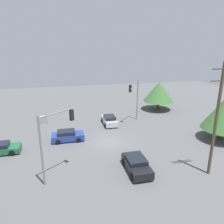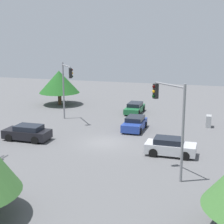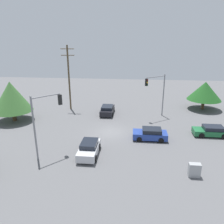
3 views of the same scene
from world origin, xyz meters
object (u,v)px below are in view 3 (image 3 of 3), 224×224
at_px(traffic_signal_main, 45,115).
at_px(traffic_signal_cross, 157,89).
at_px(sedan_dark, 107,110).
at_px(sedan_silver, 89,149).
at_px(sedan_green, 211,131).
at_px(sedan_blue, 150,134).
at_px(electrical_cabinet, 194,170).

bearing_deg(traffic_signal_main, traffic_signal_cross, -0.17).
relative_size(sedan_dark, traffic_signal_main, 0.66).
distance_m(sedan_silver, sedan_dark, 13.28).
bearing_deg(sedan_silver, sedan_green, -156.11).
bearing_deg(sedan_dark, traffic_signal_cross, -4.45).
bearing_deg(sedan_green, sedan_blue, 103.24).
relative_size(sedan_blue, electrical_cabinet, 3.24).
bearing_deg(traffic_signal_main, electrical_cabinet, -56.56).
relative_size(sedan_blue, traffic_signal_main, 0.62).
height_order(sedan_blue, traffic_signal_main, traffic_signal_main).
relative_size(sedan_dark, sedan_blue, 1.05).
bearing_deg(electrical_cabinet, sedan_green, 64.70).
xyz_separation_m(sedan_dark, traffic_signal_main, (-4.48, -13.80, 3.75)).
bearing_deg(traffic_signal_cross, sedan_green, 97.48).
relative_size(sedan_blue, traffic_signal_cross, 0.62).
bearing_deg(sedan_dark, sedan_silver, -91.14).
relative_size(traffic_signal_cross, electrical_cabinet, 5.20).
height_order(traffic_signal_cross, electrical_cabinet, traffic_signal_cross).
relative_size(sedan_silver, traffic_signal_main, 0.61).
height_order(sedan_dark, traffic_signal_cross, traffic_signal_cross).
relative_size(sedan_silver, sedan_green, 0.94).
distance_m(sedan_dark, sedan_green, 15.65).
bearing_deg(sedan_blue, sedan_dark, 35.85).
distance_m(sedan_blue, traffic_signal_cross, 9.10).
xyz_separation_m(sedan_silver, electrical_cabinet, (10.00, -2.76, -0.08)).
relative_size(sedan_green, traffic_signal_main, 0.66).
relative_size(traffic_signal_main, electrical_cabinet, 5.22).
height_order(traffic_signal_main, traffic_signal_cross, traffic_signal_main).
bearing_deg(electrical_cabinet, sedan_blue, 115.07).
relative_size(sedan_green, sedan_blue, 1.06).
distance_m(sedan_dark, sedan_blue, 10.81).
xyz_separation_m(sedan_blue, traffic_signal_main, (-10.81, -5.04, 3.78)).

